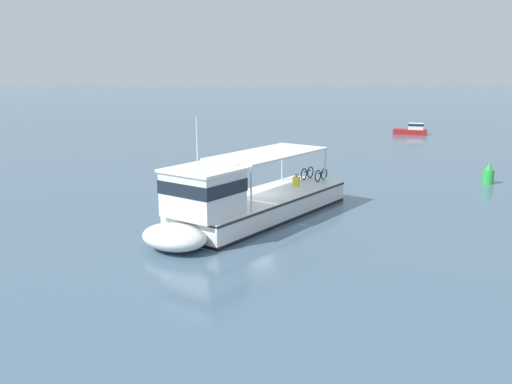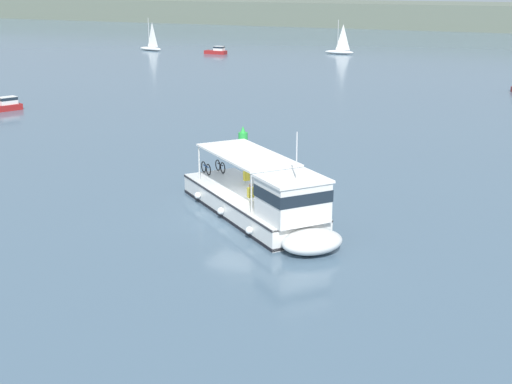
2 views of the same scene
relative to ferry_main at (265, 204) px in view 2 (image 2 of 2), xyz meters
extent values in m
plane|color=slate|center=(-1.95, 0.32, -1.01)|extent=(400.00, 400.00, 0.00)
cube|color=white|center=(-1.26, 1.02, -0.46)|extent=(10.42, 9.27, 1.10)
ellipsoid|color=white|center=(3.57, -2.87, -0.46)|extent=(3.56, 3.67, 1.01)
cube|color=black|center=(-1.26, 1.02, -0.91)|extent=(10.44, 9.30, 0.16)
cube|color=#2D2D33|center=(-1.26, 1.02, 0.01)|extent=(10.45, 9.32, 0.10)
cube|color=white|center=(2.17, -1.74, 1.04)|extent=(3.73, 3.75, 1.90)
cube|color=#19232D|center=(2.17, -1.74, 1.37)|extent=(3.80, 3.82, 0.56)
cube|color=white|center=(2.17, -1.74, 2.05)|extent=(3.96, 3.97, 0.12)
cube|color=white|center=(-1.61, 1.30, 2.14)|extent=(7.06, 6.50, 0.10)
cylinder|color=silver|center=(1.78, 0.32, 1.09)|extent=(0.08, 0.08, 2.00)
cylinder|color=silver|center=(0.07, -1.80, 1.09)|extent=(0.08, 0.08, 2.00)
cylinder|color=silver|center=(-3.28, 4.40, 1.09)|extent=(0.08, 0.08, 2.00)
cylinder|color=silver|center=(-4.99, 2.28, 1.09)|extent=(0.08, 0.08, 2.00)
cylinder|color=silver|center=(2.40, -1.93, 3.21)|extent=(0.06, 0.06, 2.20)
sphere|color=white|center=(0.27, -2.50, -0.52)|extent=(0.36, 0.36, 0.36)
sphere|color=white|center=(-2.30, -0.43, -0.52)|extent=(0.36, 0.36, 0.36)
sphere|color=white|center=(-4.71, 1.51, -0.52)|extent=(0.36, 0.36, 0.36)
torus|color=black|center=(-4.52, 4.22, 0.42)|extent=(0.55, 0.46, 0.66)
torus|color=black|center=(-5.06, 4.66, 0.42)|extent=(0.55, 0.46, 0.66)
cylinder|color=#232328|center=(-4.79, 4.44, 0.54)|extent=(0.58, 0.49, 0.06)
torus|color=black|center=(-5.08, 3.52, 0.42)|extent=(0.55, 0.46, 0.66)
torus|color=black|center=(-5.63, 3.96, 0.42)|extent=(0.55, 0.46, 0.66)
cylinder|color=#1E478C|center=(-5.36, 3.74, 0.54)|extent=(0.58, 0.49, 0.06)
cube|color=yellow|center=(-2.32, 2.77, 0.55)|extent=(0.37, 0.39, 0.52)
sphere|color=tan|center=(-2.32, 2.77, 0.92)|extent=(0.20, 0.20, 0.20)
cube|color=yellow|center=(-0.78, -0.02, 0.55)|extent=(0.37, 0.39, 0.52)
sphere|color=#9E7051|center=(-0.78, -0.02, 0.92)|extent=(0.20, 0.20, 0.20)
cube|color=maroon|center=(-35.25, 19.34, -0.73)|extent=(2.57, 3.82, 0.56)
cube|color=white|center=(-35.01, 19.92, -0.10)|extent=(1.58, 1.89, 0.70)
cube|color=#19232D|center=(-35.01, 19.92, 0.08)|extent=(1.60, 1.90, 0.28)
ellipsoid|color=white|center=(-22.68, 82.00, -0.71)|extent=(4.80, 1.40, 0.60)
cylinder|color=silver|center=(-22.98, 82.00, 1.99)|extent=(0.08, 0.08, 4.80)
pyramid|color=white|center=(-22.13, 82.03, 1.68)|extent=(1.70, 0.06, 4.08)
cube|color=maroon|center=(-40.94, 73.71, -0.73)|extent=(3.62, 1.36, 0.56)
cube|color=white|center=(-40.31, 73.72, -0.10)|extent=(1.64, 1.06, 0.70)
cube|color=#19232D|center=(-40.31, 73.72, 0.08)|extent=(1.64, 1.09, 0.28)
ellipsoid|color=white|center=(-53.69, 74.37, -0.71)|extent=(4.99, 2.49, 0.60)
cylinder|color=silver|center=(-53.98, 74.44, 1.99)|extent=(0.08, 0.08, 4.80)
pyramid|color=white|center=(-53.15, 74.27, 1.68)|extent=(1.67, 0.46, 4.08)
cylinder|color=green|center=(-8.72, 15.87, -0.56)|extent=(0.70, 0.70, 0.90)
cone|color=green|center=(-8.72, 15.87, 0.14)|extent=(0.42, 0.42, 0.50)
camera|label=1|loc=(24.90, -0.46, 6.24)|focal=38.34mm
camera|label=2|loc=(13.88, -31.88, 11.02)|focal=50.83mm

